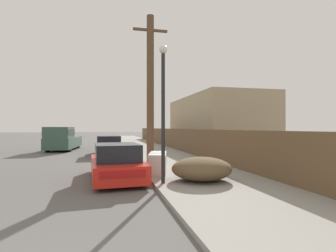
{
  "coord_description": "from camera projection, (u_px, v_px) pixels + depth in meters",
  "views": [
    {
      "loc": [
        1.75,
        -2.1,
        1.89
      ],
      "look_at": [
        4.61,
        10.12,
        1.96
      ],
      "focal_mm": 28.0,
      "sensor_mm": 36.0,
      "label": 1
    }
  ],
  "objects": [
    {
      "name": "utility_pole",
      "position": [
        150.0,
        87.0,
        13.61
      ],
      "size": [
        1.8,
        0.38,
        7.61
      ],
      "color": "brown",
      "rests_on": "sidewalk_curb"
    },
    {
      "name": "sidewalk_curb",
      "position": [
        144.0,
        146.0,
        25.72
      ],
      "size": [
        4.2,
        63.0,
        0.12
      ],
      "primitive_type": "cube",
      "color": "gray",
      "rests_on": "ground"
    },
    {
      "name": "building_right_house",
      "position": [
        216.0,
        122.0,
        25.45
      ],
      "size": [
        6.0,
        12.66,
        4.8
      ],
      "primitive_type": "cube",
      "color": "tan",
      "rests_on": "ground"
    },
    {
      "name": "car_parked_mid",
      "position": [
        108.0,
        146.0,
        17.83
      ],
      "size": [
        1.85,
        4.32,
        1.33
      ],
      "rotation": [
        0.0,
        0.0,
        0.03
      ],
      "color": "#2D478C",
      "rests_on": "ground"
    },
    {
      "name": "wooden_fence",
      "position": [
        171.0,
        138.0,
        23.08
      ],
      "size": [
        0.08,
        37.67,
        1.67
      ],
      "primitive_type": "cube",
      "color": "brown",
      "rests_on": "sidewalk_curb"
    },
    {
      "name": "street_lamp",
      "position": [
        163.0,
        103.0,
        8.34
      ],
      "size": [
        0.26,
        0.26,
        4.39
      ],
      "color": "#232326",
      "rests_on": "sidewalk_curb"
    },
    {
      "name": "parked_sports_car_red",
      "position": [
        116.0,
        163.0,
        9.49
      ],
      "size": [
        1.97,
        4.23,
        1.31
      ],
      "rotation": [
        0.0,
        0.0,
        0.07
      ],
      "color": "red",
      "rests_on": "ground"
    },
    {
      "name": "brush_pile",
      "position": [
        202.0,
        169.0,
        8.77
      ],
      "size": [
        2.03,
        1.89,
        0.78
      ],
      "color": "brown",
      "rests_on": "sidewalk_curb"
    },
    {
      "name": "pickup_truck",
      "position": [
        62.0,
        139.0,
        21.53
      ],
      "size": [
        2.37,
        5.8,
        1.93
      ],
      "rotation": [
        0.0,
        0.0,
        3.06
      ],
      "color": "#385647",
      "rests_on": "ground"
    },
    {
      "name": "discarded_fridge",
      "position": [
        158.0,
        162.0,
        10.42
      ],
      "size": [
        1.08,
        1.9,
        0.78
      ],
      "rotation": [
        0.0,
        0.0,
        -0.24
      ],
      "color": "silver",
      "rests_on": "sidewalk_curb"
    }
  ]
}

